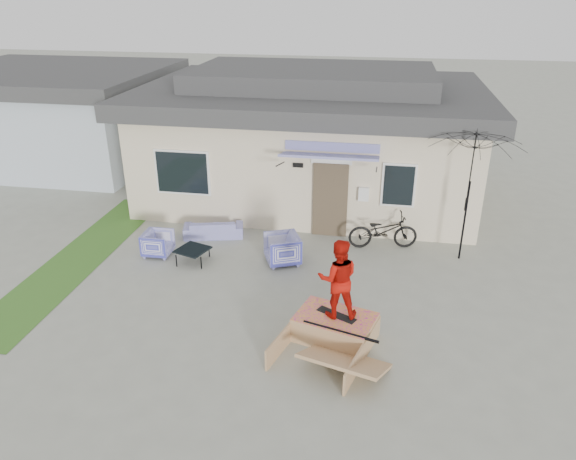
% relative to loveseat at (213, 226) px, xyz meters
% --- Properties ---
extents(ground, '(90.00, 90.00, 0.00)m').
position_rel_loveseat_xyz_m(ground, '(2.17, -3.83, -0.32)').
color(ground, gray).
rests_on(ground, ground).
extents(grass_strip, '(1.40, 8.00, 0.01)m').
position_rel_loveseat_xyz_m(grass_strip, '(-3.03, -1.83, -0.32)').
color(grass_strip, '#336422').
rests_on(grass_strip, ground).
extents(house, '(10.80, 8.49, 4.10)m').
position_rel_loveseat_xyz_m(house, '(2.17, 4.17, 1.62)').
color(house, beige).
rests_on(house, ground).
extents(neighbor_house, '(8.60, 7.60, 3.50)m').
position_rel_loveseat_xyz_m(neighbor_house, '(-8.33, 6.17, 1.46)').
color(neighbor_house, '#A7B4C0').
rests_on(neighbor_house, ground).
extents(loveseat, '(1.71, 0.87, 0.64)m').
position_rel_loveseat_xyz_m(loveseat, '(0.00, 0.00, 0.00)').
color(loveseat, '#2B2EA3').
rests_on(loveseat, ground).
extents(armchair_left, '(0.66, 0.70, 0.72)m').
position_rel_loveseat_xyz_m(armchair_left, '(-1.07, -1.35, 0.04)').
color(armchair_left, '#2B2EA3').
rests_on(armchair_left, ground).
extents(armchair_right, '(1.02, 1.05, 0.84)m').
position_rel_loveseat_xyz_m(armchair_right, '(2.18, -1.21, 0.10)').
color(armchair_right, '#2B2EA3').
rests_on(armchair_right, ground).
extents(coffee_table, '(0.92, 0.92, 0.36)m').
position_rel_loveseat_xyz_m(coffee_table, '(-0.06, -1.56, -0.14)').
color(coffee_table, black).
rests_on(coffee_table, ground).
extents(bicycle, '(1.92, 0.98, 1.17)m').
position_rel_loveseat_xyz_m(bicycle, '(4.66, 0.12, 0.27)').
color(bicycle, black).
rests_on(bicycle, ground).
extents(patio_umbrella, '(2.38, 2.20, 2.20)m').
position_rel_loveseat_xyz_m(patio_umbrella, '(6.63, -0.18, 1.43)').
color(patio_umbrella, black).
rests_on(patio_umbrella, ground).
extents(skate_ramp, '(2.00, 2.35, 0.50)m').
position_rel_loveseat_xyz_m(skate_ramp, '(3.80, -4.18, -0.07)').
color(skate_ramp, '#A97F54').
rests_on(skate_ramp, ground).
extents(skateboard, '(0.83, 0.57, 0.05)m').
position_rel_loveseat_xyz_m(skateboard, '(3.82, -4.13, 0.21)').
color(skateboard, black).
rests_on(skateboard, skate_ramp).
extents(skater, '(0.88, 0.73, 1.62)m').
position_rel_loveseat_xyz_m(skater, '(3.82, -4.13, 1.05)').
color(skater, '#AF1007').
rests_on(skater, skateboard).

